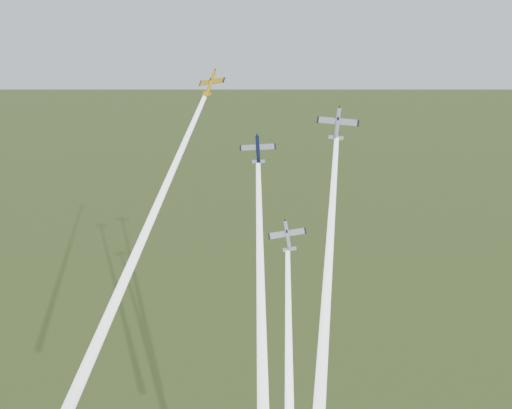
% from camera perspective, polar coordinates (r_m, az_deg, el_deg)
% --- Properties ---
extents(plane_yellow, '(8.17, 8.23, 8.08)m').
position_cam_1_polar(plane_yellow, '(140.81, -4.06, 10.69)').
color(plane_yellow, gold).
extents(smoke_trail_yellow, '(20.64, 42.63, 63.75)m').
position_cam_1_polar(smoke_trail_yellow, '(134.39, -10.85, -4.84)').
color(smoke_trail_yellow, white).
extents(plane_navy, '(9.11, 7.40, 7.17)m').
position_cam_1_polar(plane_navy, '(133.90, 0.17, 4.93)').
color(plane_navy, black).
extents(smoke_trail_navy, '(16.09, 39.12, 56.83)m').
position_cam_1_polar(smoke_trail_navy, '(124.89, 0.49, -10.94)').
color(smoke_trail_navy, white).
extents(plane_silver_right, '(8.95, 7.12, 8.22)m').
position_cam_1_polar(plane_silver_right, '(132.20, 7.27, 7.13)').
color(plane_silver_right, '#A2A8AF').
extents(smoke_trail_silver_right, '(8.68, 42.91, 60.32)m').
position_cam_1_polar(smoke_trail_silver_right, '(121.48, 6.17, -9.82)').
color(smoke_trail_silver_right, white).
extents(plane_silver_low, '(10.00, 7.25, 8.39)m').
position_cam_1_polar(plane_silver_low, '(132.13, 2.82, -2.81)').
color(plane_silver_low, '#A2A8B0').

